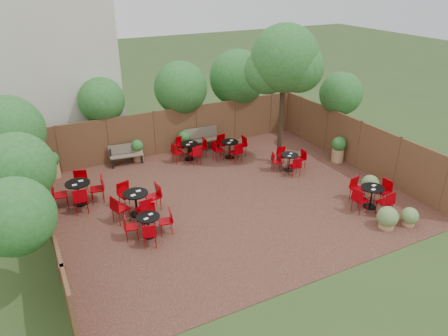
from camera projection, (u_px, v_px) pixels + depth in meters
name	position (u px, v px, depth m)	size (l,w,h in m)	color
ground	(229.00, 199.00, 15.17)	(80.00, 80.00, 0.00)	#354F23
courtyard_paving	(229.00, 198.00, 15.17)	(12.00, 10.00, 0.02)	#361916
fence_back	(177.00, 130.00, 18.76)	(12.00, 0.08, 2.00)	#55371F
fence_left	(48.00, 215.00, 12.27)	(0.08, 10.00, 2.00)	#55371F
fence_right	(358.00, 144.00, 17.21)	(0.08, 10.00, 2.00)	#55371F
neighbour_building	(50.00, 59.00, 18.03)	(5.00, 4.00, 8.00)	beige
overhang_foliage	(161.00, 105.00, 16.45)	(15.33, 10.54, 2.69)	#21611F
courtyard_tree	(285.00, 63.00, 16.18)	(2.79, 2.69, 5.71)	black
park_bench_left	(126.00, 154.00, 17.67)	(1.42, 0.61, 0.85)	brown
park_bench_right	(202.00, 139.00, 19.09)	(1.63, 0.59, 0.99)	brown
bistro_tables	(201.00, 180.00, 15.48)	(10.60, 8.17, 0.96)	black
planters	(190.00, 151.00, 17.67)	(11.62, 4.55, 1.11)	#A87E54
low_shrubs	(385.00, 205.00, 14.10)	(1.86, 2.78, 0.73)	#A87E54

